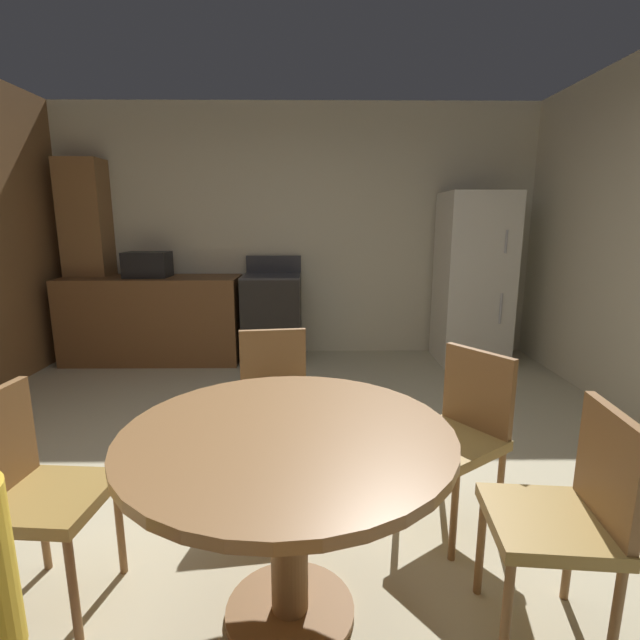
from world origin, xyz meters
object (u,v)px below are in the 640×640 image
object	(u,v)px
oven_range	(273,317)
chair_north	(275,398)
chair_east	(569,510)
chair_northeast	(461,428)
refrigerator	(473,279)
microwave	(148,265)
chair_west	(31,486)
dining_table	(288,471)

from	to	relation	value
oven_range	chair_north	world-z (taller)	oven_range
chair_east	chair_northeast	bearing A→B (deg)	-69.61
oven_range	refrigerator	world-z (taller)	refrigerator
chair_north	microwave	bearing A→B (deg)	-155.56
chair_west	chair_north	xyz separation A→B (m)	(0.85, 0.89, 0.00)
chair_west	chair_northeast	world-z (taller)	same
oven_range	dining_table	xyz separation A→B (m)	(0.35, -3.37, 0.13)
chair_east	chair_northeast	world-z (taller)	same
chair_west	chair_north	distance (m)	1.23
chair_east	chair_north	size ratio (longest dim) A/B	1.00
chair_northeast	dining_table	bearing A→B (deg)	0.00
oven_range	dining_table	distance (m)	3.39
chair_north	oven_range	bearing A→B (deg)	177.63
dining_table	chair_northeast	size ratio (longest dim) A/B	1.35
refrigerator	chair_east	size ratio (longest dim) A/B	2.02
refrigerator	chair_northeast	distance (m)	2.94
oven_range	chair_west	size ratio (longest dim) A/B	1.26
microwave	chair_northeast	bearing A→B (deg)	-49.01
chair_west	refrigerator	bearing A→B (deg)	54.51
chair_east	chair_north	world-z (taller)	same
oven_range	refrigerator	bearing A→B (deg)	-1.47
oven_range	chair_east	xyz separation A→B (m)	(1.33, -3.47, 0.03)
dining_table	chair_northeast	xyz separation A→B (m)	(0.80, 0.57, -0.10)
refrigerator	microwave	xyz separation A→B (m)	(-3.38, 0.05, 0.15)
chair_north	refrigerator	bearing A→B (deg)	133.71
refrigerator	chair_west	xyz separation A→B (m)	(-2.72, -3.24, -0.38)
chair_east	chair_northeast	size ratio (longest dim) A/B	1.00
refrigerator	chair_east	world-z (taller)	refrigerator
chair_east	chair_north	xyz separation A→B (m)	(-1.11, 1.07, 0.00)
chair_west	chair_north	size ratio (longest dim) A/B	1.00
chair_northeast	chair_east	bearing A→B (deg)	69.61
oven_range	dining_table	world-z (taller)	oven_range
refrigerator	chair_northeast	world-z (taller)	refrigerator
oven_range	refrigerator	distance (m)	2.14
refrigerator	dining_table	world-z (taller)	refrigerator
oven_range	chair_east	world-z (taller)	oven_range
chair_northeast	chair_north	xyz separation A→B (m)	(-0.93, 0.41, 0.00)
refrigerator	chair_west	size ratio (longest dim) A/B	2.02
chair_northeast	microwave	bearing A→B (deg)	-84.23
chair_east	chair_west	distance (m)	1.96
refrigerator	chair_north	xyz separation A→B (m)	(-1.88, -2.35, -0.38)
microwave	chair_west	distance (m)	3.40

